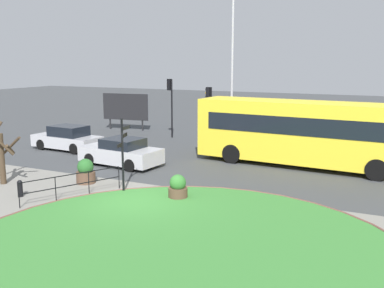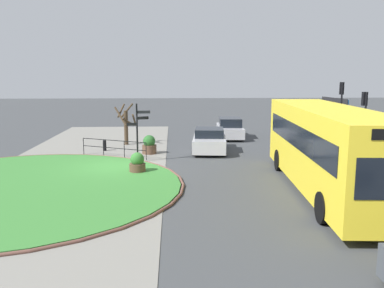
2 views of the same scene
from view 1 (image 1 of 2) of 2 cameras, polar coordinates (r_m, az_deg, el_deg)
ground at (r=17.09m, az=-7.14°, el=-7.56°), size 120.00×120.00×0.00m
sidewalk_paving at (r=15.68m, az=-10.73°, el=-9.32°), size 32.00×8.40×0.02m
grass_island at (r=12.57m, az=-1.98°, el=-14.14°), size 13.21×13.21×0.10m
grass_kerb_ring at (r=12.56m, az=-1.98°, el=-14.12°), size 13.52×13.52×0.11m
signpost_directional at (r=18.07m, az=-8.87°, el=-0.78°), size 0.32×1.21×3.10m
bollard_foreground at (r=18.84m, az=-21.24°, el=-5.35°), size 0.21×0.21×0.70m
railing_grass_edge at (r=18.03m, az=-15.13°, el=-4.78°), size 1.84×3.74×0.97m
bus_yellow at (r=23.06m, az=14.45°, el=1.48°), size 11.27×3.19×3.30m
car_near_lane at (r=27.82m, az=-15.73°, el=0.67°), size 4.43×2.00×1.48m
car_far_lane at (r=23.10m, az=-9.10°, el=-1.10°), size 4.42×2.29×1.42m
traffic_light_near at (r=29.91m, az=2.22°, el=5.50°), size 0.49×0.26×3.58m
traffic_light_far at (r=30.97m, az=-2.81°, el=6.32°), size 0.48×0.32×4.08m
lamppost_tall at (r=29.98m, az=5.19°, el=10.32°), size 0.32×0.32×9.72m
billboard_left at (r=34.83m, az=-8.53°, el=4.69°), size 3.81×0.58×2.82m
planter_near_signpost at (r=17.29m, az=-1.83°, el=-5.69°), size 0.75×0.75×0.99m
planter_kerbside at (r=20.04m, az=-13.52°, el=-3.54°), size 0.83×0.83×1.10m
street_tree_bare at (r=20.86m, az=-23.28°, el=-1.04°), size 1.29×1.40×2.72m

